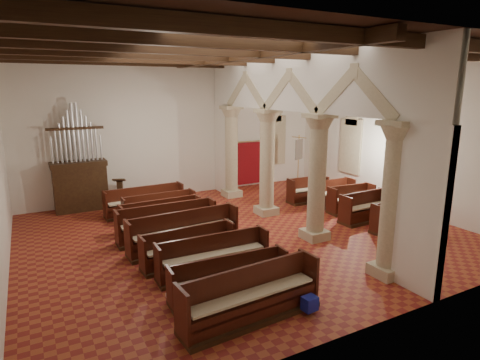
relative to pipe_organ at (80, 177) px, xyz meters
name	(u,v)px	position (x,y,z in m)	size (l,w,h in m)	color
floor	(244,233)	(4.50, -5.50, -1.37)	(14.00, 14.00, 0.00)	#9A3F21
ceiling	(245,49)	(4.50, -5.50, 4.63)	(14.00, 14.00, 0.00)	black
wall_back	(181,129)	(4.50, 0.50, 1.63)	(14.00, 0.02, 6.00)	silver
wall_front	(393,184)	(4.50, -11.50, 1.63)	(14.00, 0.02, 6.00)	silver
wall_right	(397,134)	(11.50, -5.50, 1.63)	(0.02, 12.00, 6.00)	silver
ceiling_beams	(245,55)	(4.50, -5.50, 4.45)	(13.80, 11.80, 0.30)	#392512
arcade	(291,126)	(6.30, -5.50, 2.19)	(0.90, 11.90, 6.00)	#C7B894
window_right_a	(426,160)	(11.48, -7.00, 0.83)	(0.03, 1.00, 2.20)	#35785A
window_right_b	(351,146)	(11.48, -3.00, 0.83)	(0.03, 1.00, 2.20)	#35785A
window_back	(274,140)	(9.50, 0.48, 0.83)	(1.00, 0.03, 2.20)	#35785A
pipe_organ	(80,177)	(0.00, 0.00, 0.00)	(2.10, 0.85, 4.40)	#392512
lectern	(120,194)	(1.51, -0.20, -0.86)	(0.60, 0.64, 1.23)	#372511
dossal_curtain	(249,163)	(8.00, 0.42, -0.21)	(1.80, 0.07, 2.17)	maroon
processional_banner	(298,174)	(9.51, -1.65, -0.53)	(0.58, 0.74, 2.69)	#392512
hymnal_box_a	(310,303)	(3.36, -10.53, -1.11)	(0.31, 0.26, 0.31)	navy
hymnal_box_b	(274,261)	(3.90, -8.29, -1.13)	(0.28, 0.23, 0.28)	#162898
hymnal_box_c	(209,243)	(2.83, -6.35, -1.10)	(0.35, 0.28, 0.35)	navy
tube_heater_a	(267,298)	(2.76, -9.75, -1.21)	(0.09, 0.09, 0.86)	white
tube_heater_b	(189,292)	(1.29, -8.65, -1.21)	(0.11, 0.11, 1.09)	white
nave_pew_0	(251,303)	(2.14, -10.11, -0.99)	(3.28, 0.98, 1.15)	#392512
nave_pew_1	(229,283)	(2.18, -8.99, -1.06)	(2.95, 0.78, 0.96)	#392512
nave_pew_2	(214,261)	(2.34, -7.74, -1.03)	(3.07, 0.77, 1.04)	#392512
nave_pew_3	(189,252)	(1.98, -6.84, -1.03)	(2.72, 0.81, 1.02)	#392512
nave_pew_4	(184,237)	(2.25, -5.77, -0.99)	(3.51, 0.93, 1.15)	#392512
nave_pew_5	(167,227)	(2.06, -4.69, -0.99)	(3.25, 0.77, 1.14)	#392512
nave_pew_6	(161,219)	(2.18, -3.63, -1.04)	(2.85, 0.75, 1.00)	#392512
nave_pew_7	(160,211)	(2.44, -2.60, -1.05)	(2.75, 0.71, 0.97)	#392512
nave_pew_8	(145,205)	(2.11, -1.72, -1.02)	(3.08, 0.82, 1.08)	#392512
aisle_pew_0	(397,221)	(9.30, -7.71, -1.02)	(2.07, 0.80, 1.06)	#392512
aisle_pew_1	(365,212)	(9.07, -6.46, -1.00)	(2.12, 0.80, 1.10)	#392512
aisle_pew_2	(351,203)	(9.42, -5.34, -1.01)	(1.99, 0.84, 1.08)	#392512
aisle_pew_3	(332,197)	(9.31, -4.35, -1.00)	(1.99, 0.74, 1.09)	#392512
aisle_pew_4	(308,194)	(8.77, -3.40, -1.00)	(1.81, 0.79, 1.08)	#392512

